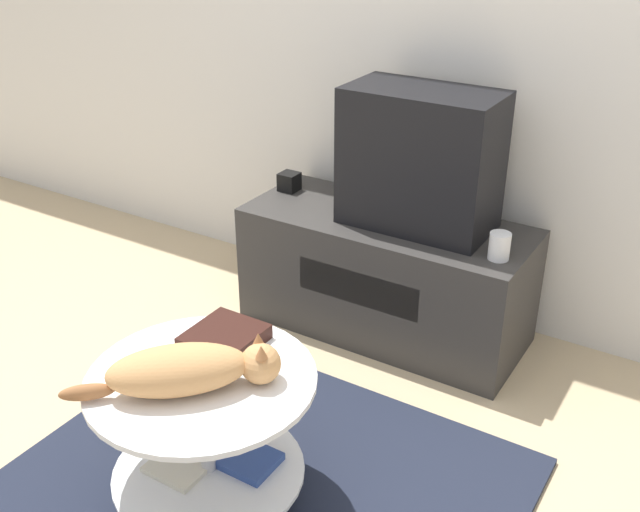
# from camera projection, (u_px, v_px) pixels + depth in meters

# --- Properties ---
(wall_back) EXTENTS (8.00, 0.05, 2.60)m
(wall_back) POSITION_uv_depth(u_px,v_px,m) (464.00, 10.00, 2.88)
(wall_back) COLOR silver
(wall_back) RESTS_ON ground_plane
(rug) EXTENTS (1.54, 1.49, 0.02)m
(rug) POSITION_uv_depth(u_px,v_px,m) (238.00, 512.00, 2.30)
(rug) COLOR #1E2333
(rug) RESTS_ON ground_plane
(tv_stand) EXTENTS (1.19, 0.49, 0.51)m
(tv_stand) POSITION_uv_depth(u_px,v_px,m) (385.00, 275.00, 3.16)
(tv_stand) COLOR #33302D
(tv_stand) RESTS_ON ground_plane
(tv) EXTENTS (0.59, 0.32, 0.55)m
(tv) POSITION_uv_depth(u_px,v_px,m) (420.00, 160.00, 2.88)
(tv) COLOR black
(tv) RESTS_ON tv_stand
(speaker) EXTENTS (0.08, 0.08, 0.08)m
(speaker) POSITION_uv_depth(u_px,v_px,m) (289.00, 182.00, 3.31)
(speaker) COLOR black
(speaker) RESTS_ON tv_stand
(mug) EXTENTS (0.08, 0.08, 0.10)m
(mug) POSITION_uv_depth(u_px,v_px,m) (499.00, 246.00, 2.71)
(mug) COLOR white
(mug) RESTS_ON tv_stand
(coffee_table) EXTENTS (0.66, 0.66, 0.47)m
(coffee_table) POSITION_uv_depth(u_px,v_px,m) (206.00, 425.00, 2.21)
(coffee_table) COLOR #B2B2B7
(coffee_table) RESTS_ON rug
(dvd_box) EXTENTS (0.20, 0.22, 0.05)m
(dvd_box) POSITION_uv_depth(u_px,v_px,m) (225.00, 338.00, 2.26)
(dvd_box) COLOR black
(dvd_box) RESTS_ON coffee_table
(cat) EXTENTS (0.47, 0.45, 0.14)m
(cat) POSITION_uv_depth(u_px,v_px,m) (188.00, 369.00, 2.05)
(cat) COLOR tan
(cat) RESTS_ON coffee_table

